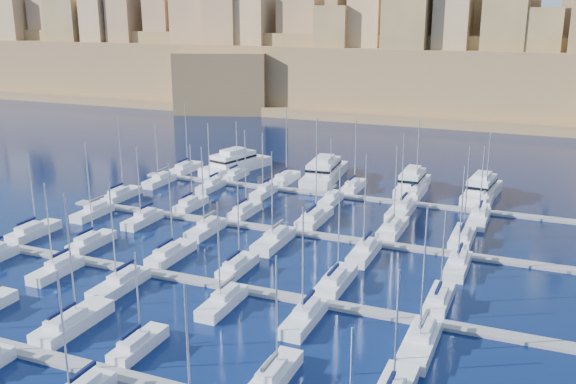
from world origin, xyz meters
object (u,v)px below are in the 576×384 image
at_px(sailboat_2, 73,322).
at_px(motor_yacht_b, 324,171).
at_px(sailboat_4, 275,375).
at_px(motor_yacht_a, 235,163).
at_px(motor_yacht_c, 412,183).
at_px(motor_yacht_d, 482,189).

xyz_separation_m(sailboat_2, motor_yacht_b, (3.97, 70.58, 0.96)).
bearing_deg(sailboat_4, motor_yacht_b, 105.90).
distance_m(motor_yacht_a, motor_yacht_b, 20.11).
distance_m(sailboat_2, motor_yacht_a, 71.92).
xyz_separation_m(motor_yacht_b, motor_yacht_c, (18.51, -2.26, 0.00)).
xyz_separation_m(motor_yacht_c, motor_yacht_d, (12.66, 0.42, 0.00)).
distance_m(sailboat_4, motor_yacht_c, 69.37).
height_order(sailboat_2, sailboat_4, sailboat_2).
relative_size(sailboat_4, motor_yacht_c, 0.89).
relative_size(sailboat_4, motor_yacht_a, 0.68).
height_order(motor_yacht_b, motor_yacht_d, same).
height_order(sailboat_2, motor_yacht_c, sailboat_2).
relative_size(motor_yacht_b, motor_yacht_c, 1.36).
xyz_separation_m(sailboat_2, motor_yacht_a, (-16.14, 70.08, 0.96)).
xyz_separation_m(sailboat_4, motor_yacht_b, (-20.40, 71.60, 1.00)).
bearing_deg(motor_yacht_c, motor_yacht_b, 173.04).
bearing_deg(sailboat_2, motor_yacht_b, 86.78).
bearing_deg(motor_yacht_c, sailboat_4, -88.44).
height_order(sailboat_4, motor_yacht_a, sailboat_4).
bearing_deg(motor_yacht_b, sailboat_4, -74.10).
bearing_deg(motor_yacht_d, motor_yacht_b, 176.62).
height_order(motor_yacht_c, motor_yacht_d, same).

